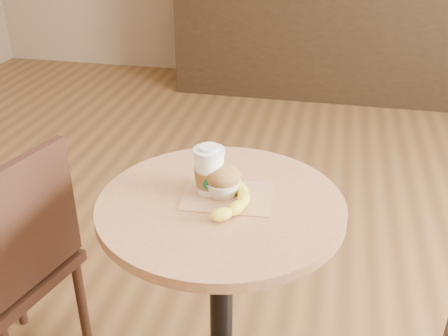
# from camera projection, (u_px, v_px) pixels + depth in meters

# --- Properties ---
(cafe_table) EXTENTS (0.67, 0.67, 0.75)m
(cafe_table) POSITION_uv_depth(u_px,v_px,m) (221.00, 267.00, 1.52)
(cafe_table) COLOR black
(cafe_table) RESTS_ON ground
(chair_left) EXTENTS (0.46, 0.46, 0.86)m
(chair_left) POSITION_uv_depth(u_px,v_px,m) (12.00, 265.00, 1.61)
(chair_left) COLOR #321B11
(chair_left) RESTS_ON ground
(service_counter) EXTENTS (2.30, 0.65, 1.04)m
(service_counter) POSITION_uv_depth(u_px,v_px,m) (318.00, 27.00, 4.16)
(service_counter) COLOR black
(service_counter) RESTS_ON ground
(kraft_bag) EXTENTS (0.25, 0.20, 0.00)m
(kraft_bag) POSITION_uv_depth(u_px,v_px,m) (227.00, 196.00, 1.43)
(kraft_bag) COLOR #A67750
(kraft_bag) RESTS_ON cafe_table
(coffee_cup) EXTENTS (0.09, 0.09, 0.14)m
(coffee_cup) POSITION_uv_depth(u_px,v_px,m) (209.00, 172.00, 1.42)
(coffee_cup) COLOR white
(coffee_cup) RESTS_ON cafe_table
(muffin) EXTENTS (0.10, 0.10, 0.09)m
(muffin) POSITION_uv_depth(u_px,v_px,m) (222.00, 181.00, 1.42)
(muffin) COLOR silver
(muffin) RESTS_ON kraft_bag
(banana) EXTENTS (0.21, 0.27, 0.03)m
(banana) POSITION_uv_depth(u_px,v_px,m) (226.00, 196.00, 1.40)
(banana) COLOR yellow
(banana) RESTS_ON kraft_bag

